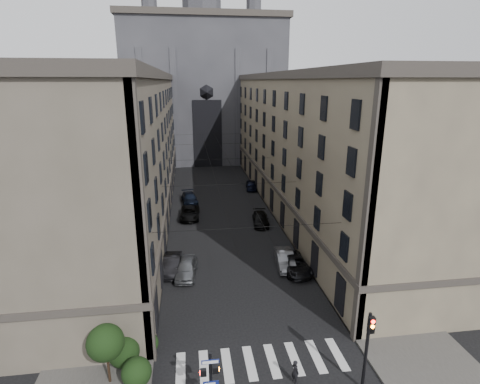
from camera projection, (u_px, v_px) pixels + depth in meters
name	position (u px, v px, depth m)	size (l,w,h in m)	color
sidewalk_left	(145.00, 212.00, 52.62)	(7.00, 80.00, 0.15)	#383533
sidewalk_right	(290.00, 205.00, 55.43)	(7.00, 80.00, 0.15)	#383533
zebra_crossing	(261.00, 362.00, 24.63)	(11.00, 3.20, 0.01)	beige
building_left	(118.00, 147.00, 49.58)	(13.60, 60.60, 18.85)	#4F493D
building_right	(313.00, 142.00, 53.17)	(13.60, 60.60, 18.85)	brown
gothic_tower	(204.00, 81.00, 85.93)	(35.00, 23.00, 58.00)	#2D2D33
pedestrian_signal_left	(210.00, 379.00, 20.18)	(1.02, 0.38, 4.00)	black
traffic_light_right	(368.00, 343.00, 21.51)	(0.34, 0.50, 5.20)	black
shrub_cluster	(122.00, 352.00, 22.96)	(3.90, 4.40, 3.90)	black
tram_wires	(219.00, 160.00, 51.63)	(14.00, 60.00, 0.43)	black
car_left_near	(186.00, 268.00, 35.32)	(1.89, 4.69, 1.60)	slate
car_left_midnear	(172.00, 264.00, 36.04)	(1.62, 4.65, 1.53)	black
car_left_midfar	(190.00, 213.00, 50.13)	(2.48, 5.38, 1.50)	black
car_left_far	(190.00, 198.00, 56.24)	(2.13, 5.25, 1.52)	black
car_right_near	(285.00, 259.00, 37.07)	(1.64, 4.72, 1.55)	slate
car_right_midnear	(295.00, 264.00, 36.23)	(2.41, 5.22, 1.45)	black
car_right_midfar	(261.00, 219.00, 48.06)	(1.96, 4.82, 1.40)	black
car_right_far	(251.00, 185.00, 63.42)	(1.77, 4.40, 1.50)	black
pedestrian	(295.00, 372.00, 22.74)	(0.58, 0.38, 1.58)	black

